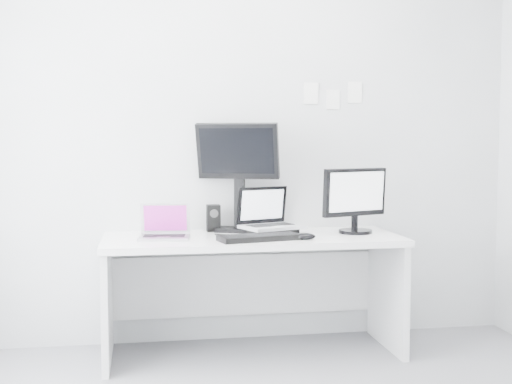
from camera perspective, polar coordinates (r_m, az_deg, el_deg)
back_wall at (r=4.45m, az=-1.06°, el=4.86°), size 3.60×0.00×3.60m
desk at (r=4.21m, az=-0.32°, el=-8.64°), size 1.80×0.70×0.73m
macbook at (r=4.03m, az=-7.71°, el=-2.39°), size 0.32×0.26×0.22m
speaker at (r=4.35m, az=-3.59°, el=-2.20°), size 0.10×0.10×0.17m
dell_laptop at (r=4.25m, az=1.32°, el=-1.49°), size 0.43×0.39×0.30m
rear_monitor at (r=4.31m, az=-1.49°, el=1.35°), size 0.55×0.37×0.71m
samsung_monitor at (r=4.29m, az=8.36°, el=-0.63°), size 0.51×0.36×0.42m
keyboard at (r=3.96m, az=0.29°, el=-3.84°), size 0.50×0.27×0.03m
mouse at (r=4.00m, az=4.17°, el=-3.72°), size 0.13×0.10×0.04m
wall_note_0 at (r=4.54m, az=4.63°, el=8.25°), size 0.10×0.00×0.14m
wall_note_1 at (r=4.58m, az=6.47°, el=7.70°), size 0.09×0.00×0.13m
wall_note_2 at (r=4.62m, az=8.28°, el=8.27°), size 0.10×0.00×0.14m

